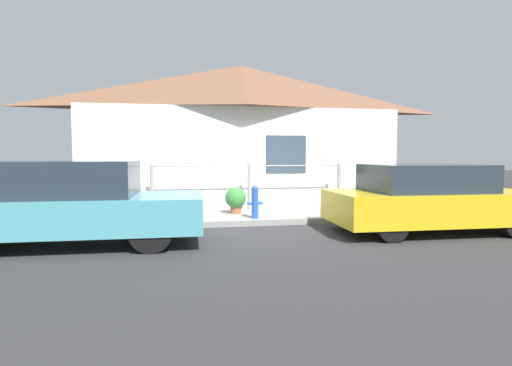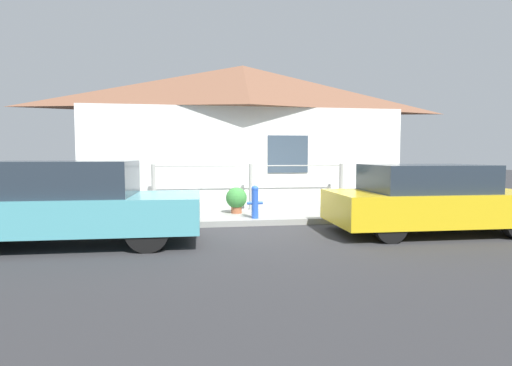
% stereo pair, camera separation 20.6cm
% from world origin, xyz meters
% --- Properties ---
extents(ground_plane, '(60.00, 60.00, 0.00)m').
position_xyz_m(ground_plane, '(0.00, 0.00, 0.00)').
color(ground_plane, '#2D2D30').
extents(sidewalk, '(24.00, 1.86, 0.13)m').
position_xyz_m(sidewalk, '(0.00, 0.93, 0.06)').
color(sidewalk, gray).
rests_on(sidewalk, ground_plane).
extents(house, '(9.03, 2.23, 4.07)m').
position_xyz_m(house, '(0.00, 3.20, 3.22)').
color(house, white).
rests_on(house, ground_plane).
extents(fence, '(4.90, 0.10, 1.16)m').
position_xyz_m(fence, '(0.00, 1.71, 0.77)').
color(fence, '#999993').
rests_on(fence, sidewalk).
extents(car_left, '(4.26, 1.76, 1.41)m').
position_xyz_m(car_left, '(-3.50, -1.22, 0.71)').
color(car_left, teal).
rests_on(car_left, ground_plane).
extents(car_right, '(3.96, 1.82, 1.33)m').
position_xyz_m(car_right, '(3.08, -1.22, 0.66)').
color(car_right, gold).
rests_on(car_right, ground_plane).
extents(fire_hydrant, '(0.35, 0.16, 0.72)m').
position_xyz_m(fire_hydrant, '(-0.12, 0.27, 0.51)').
color(fire_hydrant, blue).
rests_on(fire_hydrant, sidewalk).
extents(potted_plant_near_hydrant, '(0.50, 0.50, 0.62)m').
position_xyz_m(potted_plant_near_hydrant, '(-0.43, 1.10, 0.47)').
color(potted_plant_near_hydrant, '#9E5638').
rests_on(potted_plant_near_hydrant, sidewalk).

